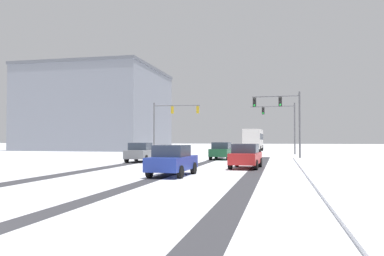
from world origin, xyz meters
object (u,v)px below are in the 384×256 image
object	(u,v)px
traffic_signal_far_right	(282,120)
traffic_signal_near_right	(283,112)
car_grey_second	(141,152)
car_dark_green_lead	(222,151)
car_blue_fourth	(172,160)
traffic_signal_far_left	(170,117)
bus_oncoming	(254,139)
office_building_far_left_block	(98,110)
car_red_third	(246,156)

from	to	relation	value
traffic_signal_far_right	traffic_signal_near_right	distance (m)	12.02
traffic_signal_far_right	traffic_signal_near_right	size ratio (longest dim) A/B	1.00
traffic_signal_near_right	car_grey_second	world-z (taller)	traffic_signal_near_right
traffic_signal_far_right	car_dark_green_lead	world-z (taller)	traffic_signal_far_right
car_grey_second	car_blue_fourth	xyz separation A→B (m)	(5.92, -11.31, 0.00)
traffic_signal_far_left	car_dark_green_lead	xyz separation A→B (m)	(8.01, -10.29, -3.82)
car_blue_fourth	bus_oncoming	world-z (taller)	bus_oncoming
traffic_signal_far_left	car_dark_green_lead	size ratio (longest dim) A/B	1.56
bus_oncoming	office_building_far_left_block	distance (m)	28.88
car_red_third	car_grey_second	bearing A→B (deg)	150.25
traffic_signal_far_left	office_building_far_left_block	xyz separation A→B (m)	(-18.72, 18.31, 2.61)
car_dark_green_lead	car_blue_fourth	world-z (taller)	same
traffic_signal_far_right	traffic_signal_near_right	xyz separation A→B (m)	(-0.01, -12.02, 0.17)
car_grey_second	bus_oncoming	distance (m)	31.07
car_blue_fourth	office_building_far_left_block	distance (m)	52.84
office_building_far_left_block	car_blue_fourth	bearing A→B (deg)	-59.64
car_dark_green_lead	car_grey_second	bearing A→B (deg)	-138.95
traffic_signal_far_right	office_building_far_left_block	distance (m)	35.59
traffic_signal_far_right	traffic_signal_far_left	xyz separation A→B (m)	(-13.71, -3.91, 0.23)
traffic_signal_far_right	traffic_signal_far_left	size ratio (longest dim) A/B	1.00
car_grey_second	car_blue_fourth	size ratio (longest dim) A/B	1.00
traffic_signal_far_right	car_dark_green_lead	distance (m)	15.72
car_grey_second	office_building_far_left_block	world-z (taller)	office_building_far_left_block
traffic_signal_far_left	office_building_far_left_block	distance (m)	26.31
car_grey_second	car_red_third	xyz separation A→B (m)	(9.26, -5.29, 0.00)
traffic_signal_far_left	car_blue_fourth	world-z (taller)	traffic_signal_far_left
car_dark_green_lead	bus_oncoming	distance (m)	24.85
traffic_signal_far_right	bus_oncoming	bearing A→B (deg)	112.03
car_blue_fourth	office_building_far_left_block	bearing A→B (deg)	120.36
traffic_signal_far_left	office_building_far_left_block	size ratio (longest dim) A/B	0.30
car_dark_green_lead	office_building_far_left_block	size ratio (longest dim) A/B	0.19
traffic_signal_far_right	car_red_third	size ratio (longest dim) A/B	1.55
car_dark_green_lead	bus_oncoming	size ratio (longest dim) A/B	0.38
car_blue_fourth	office_building_far_left_block	xyz separation A→B (m)	(-26.51, 45.26, 6.43)
traffic_signal_far_right	car_grey_second	size ratio (longest dim) A/B	1.55
car_grey_second	traffic_signal_far_right	bearing A→B (deg)	58.81
car_red_third	car_blue_fourth	world-z (taller)	same
traffic_signal_near_right	office_building_far_left_block	world-z (taller)	office_building_far_left_block
car_red_third	traffic_signal_near_right	bearing A→B (deg)	78.72
bus_oncoming	car_blue_fourth	bearing A→B (deg)	-92.26
traffic_signal_far_right	car_blue_fourth	bearing A→B (deg)	-100.86
car_red_third	bus_oncoming	size ratio (longest dim) A/B	0.38
traffic_signal_far_right	car_grey_second	bearing A→B (deg)	-121.19
car_blue_fourth	bus_oncoming	distance (m)	41.48
traffic_signal_far_left	bus_oncoming	size ratio (longest dim) A/B	0.59
car_blue_fourth	office_building_far_left_block	world-z (taller)	office_building_far_left_block
car_grey_second	office_building_far_left_block	distance (m)	40.22
car_red_third	bus_oncoming	world-z (taller)	bus_oncoming
traffic_signal_far_left	car_grey_second	distance (m)	16.20
car_red_third	bus_oncoming	distance (m)	35.47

